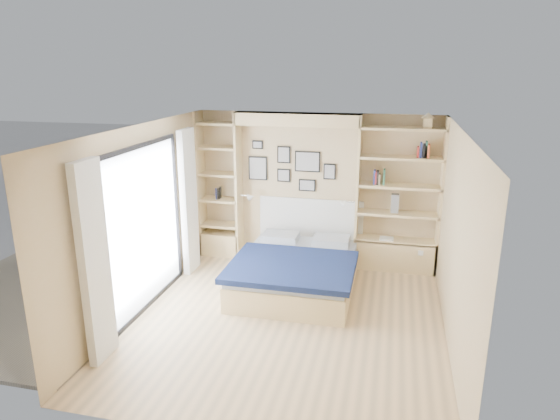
# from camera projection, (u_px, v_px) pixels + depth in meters

# --- Properties ---
(ground) EXTENTS (4.50, 4.50, 0.00)m
(ground) POSITION_uv_depth(u_px,v_px,m) (287.00, 320.00, 6.57)
(ground) COLOR tan
(ground) RESTS_ON ground
(room_shell) EXTENTS (4.50, 4.50, 4.50)m
(room_shell) POSITION_uv_depth(u_px,v_px,m) (284.00, 209.00, 7.77)
(room_shell) COLOR tan
(room_shell) RESTS_ON ground
(bed) EXTENTS (1.77, 2.32, 1.07)m
(bed) POSITION_uv_depth(u_px,v_px,m) (297.00, 270.00, 7.46)
(bed) COLOR beige
(bed) RESTS_ON ground
(photo_gallery) EXTENTS (1.48, 0.02, 0.82)m
(photo_gallery) POSITION_uv_depth(u_px,v_px,m) (290.00, 167.00, 8.29)
(photo_gallery) COLOR black
(photo_gallery) RESTS_ON ground
(reading_lamps) EXTENTS (1.92, 0.12, 0.15)m
(reading_lamps) POSITION_uv_depth(u_px,v_px,m) (296.00, 200.00, 8.19)
(reading_lamps) COLOR silver
(reading_lamps) RESTS_ON ground
(shelf_decor) EXTENTS (3.48, 0.23, 2.03)m
(shelf_decor) POSITION_uv_depth(u_px,v_px,m) (384.00, 167.00, 7.79)
(shelf_decor) COLOR #A51E1E
(shelf_decor) RESTS_ON ground
(deck) EXTENTS (3.20, 4.00, 0.05)m
(deck) POSITION_uv_depth(u_px,v_px,m) (49.00, 293.00, 7.35)
(deck) COLOR #716553
(deck) RESTS_ON ground
(deck_chair) EXTENTS (0.60, 0.81, 0.73)m
(deck_chair) POSITION_uv_depth(u_px,v_px,m) (70.00, 285.00, 6.81)
(deck_chair) COLOR tan
(deck_chair) RESTS_ON ground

